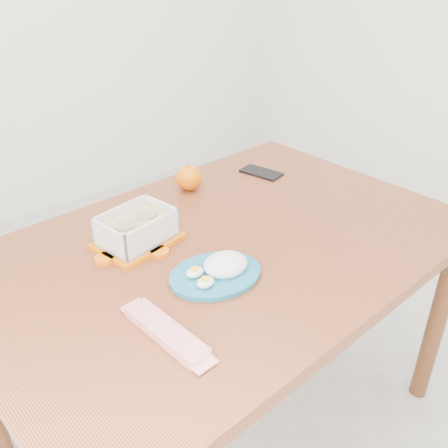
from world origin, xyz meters
TOP-DOWN VIEW (x-y plane):
  - ground at (0.00, 0.00)m, footprint 3.50×3.50m
  - dining_table at (-0.14, -0.20)m, footprint 1.44×1.02m
  - food_container at (-0.33, -0.06)m, footprint 0.25×0.21m
  - orange_fruit at (-0.02, 0.14)m, footprint 0.09×0.09m
  - rice_plate at (-0.25, -0.32)m, footprint 0.27×0.27m
  - candy_bar at (-0.47, -0.42)m, footprint 0.08×0.23m
  - smartphone at (0.26, 0.08)m, footprint 0.11×0.16m

SIDE VIEW (x-z plane):
  - ground at x=0.00m, z-range 0.00..0.00m
  - dining_table at x=-0.14m, z-range 0.29..1.04m
  - smartphone at x=0.26m, z-range 0.75..0.76m
  - candy_bar at x=-0.47m, z-range 0.75..0.77m
  - rice_plate at x=-0.25m, z-range 0.74..0.80m
  - orange_fruit at x=-0.02m, z-range 0.75..0.84m
  - food_container at x=-0.33m, z-range 0.75..0.84m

